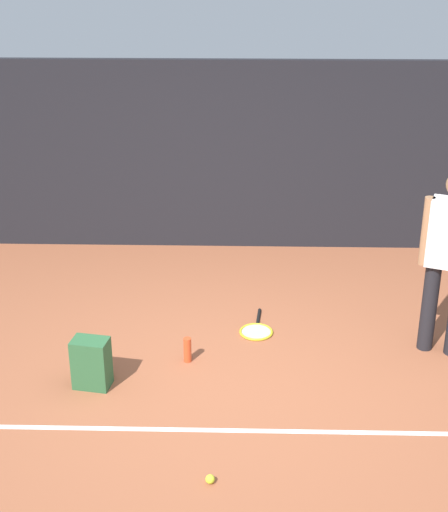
# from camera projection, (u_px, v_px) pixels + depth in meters

# --- Properties ---
(ground_plane) EXTENTS (12.00, 12.00, 0.00)m
(ground_plane) POSITION_uv_depth(u_px,v_px,m) (223.00, 382.00, 6.38)
(ground_plane) COLOR #9E5638
(back_fence) EXTENTS (10.00, 0.10, 2.21)m
(back_fence) POSITION_uv_depth(u_px,v_px,m) (230.00, 157.00, 8.67)
(back_fence) COLOR black
(back_fence) RESTS_ON ground
(court_line) EXTENTS (9.00, 0.05, 0.00)m
(court_line) POSITION_uv_depth(u_px,v_px,m) (220.00, 430.00, 5.77)
(court_line) COLOR white
(court_line) RESTS_ON ground
(tennis_racket) EXTENTS (0.35, 0.63, 0.03)m
(tennis_racket) POSITION_uv_depth(u_px,v_px,m) (256.00, 330.00, 7.17)
(tennis_racket) COLOR black
(tennis_racket) RESTS_ON ground
(backpack) EXTENTS (0.33, 0.32, 0.44)m
(backpack) POSITION_uv_depth(u_px,v_px,m) (92.00, 363.00, 6.26)
(backpack) COLOR #2D6038
(backpack) RESTS_ON ground
(tennis_ball_near_player) EXTENTS (0.07, 0.07, 0.07)m
(tennis_ball_near_player) POSITION_uv_depth(u_px,v_px,m) (210.00, 479.00, 5.22)
(tennis_ball_near_player) COLOR #CCE033
(tennis_ball_near_player) RESTS_ON ground
(water_bottle) EXTENTS (0.07, 0.07, 0.23)m
(water_bottle) POSITION_uv_depth(u_px,v_px,m) (187.00, 350.00, 6.64)
(water_bottle) COLOR #D84C26
(water_bottle) RESTS_ON ground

